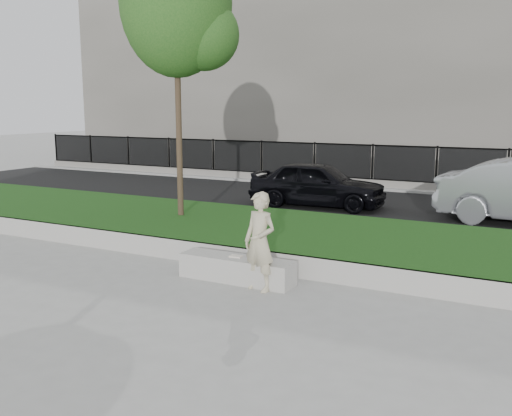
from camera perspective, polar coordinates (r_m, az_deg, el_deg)
The scene contains 12 objects.
ground at distance 9.67m, azimuth -5.37°, elevation -7.52°, with size 90.00×90.00×0.00m, color gray.
grass_bank at distance 12.15m, azimuth 2.31°, elevation -2.82°, with size 34.00×4.00×0.40m, color #11330C.
grass_kerb at distance 10.46m, azimuth -2.29°, elevation -4.97°, with size 34.00×0.08×0.40m, color #A6A39B.
street at distance 17.23m, azimuth 10.14°, elevation 0.29°, with size 34.00×7.00×0.04m, color black.
far_pavement at distance 21.51m, azimuth 13.76°, elevation 2.22°, with size 34.00×3.00×0.12m, color gray.
iron_fence at distance 20.49m, azimuth 13.14°, elevation 3.22°, with size 32.00×0.30×1.50m.
building_facade at distance 28.24m, azimuth 17.73°, elevation 13.91°, with size 34.00×10.00×10.00m, color #5F5B53.
stone_bench at distance 9.72m, azimuth -1.94°, elevation -6.11°, with size 2.03×0.51×0.41m, color #A6A39B.
man at distance 9.09m, azimuth 0.38°, elevation -3.39°, with size 0.58×0.38×1.60m, color #C3B996.
book at distance 9.68m, azimuth -2.02°, elevation -4.84°, with size 0.20×0.15×0.02m, color beige.
young_tree at distance 13.47m, azimuth -7.56°, elevation 19.17°, with size 2.62×2.50×6.40m.
car_dark at distance 16.58m, azimuth 6.19°, elevation 2.41°, with size 1.58×3.92×1.33m, color black.
Camera 1 is at (5.03, -7.72, 2.93)m, focal length 40.00 mm.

